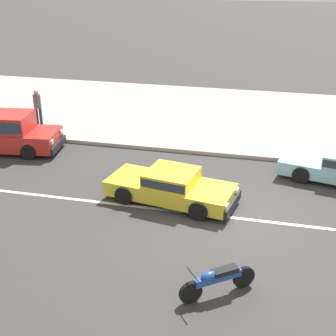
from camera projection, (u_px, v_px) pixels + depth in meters
name	position (u px, v px, depth m)	size (l,w,h in m)	color
ground_plane	(239.00, 218.00, 14.17)	(160.00, 160.00, 0.00)	#383535
lane_centre_stripe	(239.00, 218.00, 14.17)	(50.40, 0.14, 0.01)	silver
kerb_strip	(258.00, 119.00, 22.74)	(68.00, 10.00, 0.15)	#ADA393
sedan_yellow_5	(171.00, 186.00, 14.99)	(4.39, 2.31, 1.06)	yellow
motorcycle_2	(217.00, 280.00, 10.80)	(1.63, 1.26, 0.80)	black
pedestrian_mid_kerb	(37.00, 105.00, 21.33)	(0.34, 0.34, 1.64)	#232838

